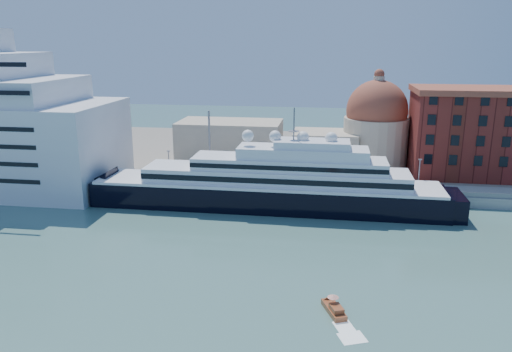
# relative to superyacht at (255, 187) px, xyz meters

# --- Properties ---
(ground) EXTENTS (400.00, 400.00, 0.00)m
(ground) POSITION_rel_superyacht_xyz_m (7.10, -23.00, -4.63)
(ground) COLOR #3A6564
(ground) RESTS_ON ground
(quay) EXTENTS (180.00, 10.00, 2.50)m
(quay) POSITION_rel_superyacht_xyz_m (7.10, 11.00, -3.38)
(quay) COLOR gray
(quay) RESTS_ON ground
(land) EXTENTS (260.00, 72.00, 2.00)m
(land) POSITION_rel_superyacht_xyz_m (7.10, 52.00, -3.63)
(land) COLOR slate
(land) RESTS_ON ground
(quay_fence) EXTENTS (180.00, 0.10, 1.20)m
(quay_fence) POSITION_rel_superyacht_xyz_m (7.10, 6.50, -1.53)
(quay_fence) COLOR slate
(quay_fence) RESTS_ON quay
(superyacht) EXTENTS (89.77, 12.44, 26.83)m
(superyacht) POSITION_rel_superyacht_xyz_m (0.00, 0.00, 0.00)
(superyacht) COLOR black
(superyacht) RESTS_ON ground
(service_barge) EXTENTS (12.30, 4.36, 2.75)m
(service_barge) POSITION_rel_superyacht_xyz_m (-30.66, -1.51, -3.84)
(service_barge) COLOR white
(service_barge) RESTS_ON ground
(water_taxi) EXTENTS (3.74, 5.79, 2.61)m
(water_taxi) POSITION_rel_superyacht_xyz_m (18.01, -44.08, -4.00)
(water_taxi) COLOR maroon
(water_taxi) RESTS_ON ground
(warehouse) EXTENTS (43.00, 19.00, 23.25)m
(warehouse) POSITION_rel_superyacht_xyz_m (59.10, 29.00, 9.16)
(warehouse) COLOR maroon
(warehouse) RESTS_ON land
(church) EXTENTS (66.00, 18.00, 25.50)m
(church) POSITION_rel_superyacht_xyz_m (13.49, 34.72, 6.28)
(church) COLOR beige
(church) RESTS_ON land
(lamp_posts) EXTENTS (120.80, 2.40, 18.00)m
(lamp_posts) POSITION_rel_superyacht_xyz_m (-5.56, 9.27, 5.21)
(lamp_posts) COLOR slate
(lamp_posts) RESTS_ON quay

